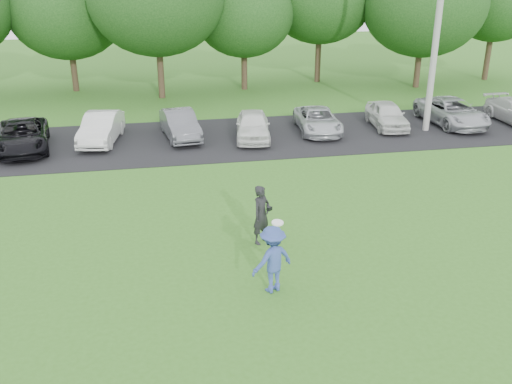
{
  "coord_description": "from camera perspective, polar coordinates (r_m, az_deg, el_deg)",
  "views": [
    {
      "loc": [
        -2.76,
        -10.97,
        7.34
      ],
      "look_at": [
        0.0,
        3.5,
        1.3
      ],
      "focal_mm": 40.0,
      "sensor_mm": 36.0,
      "label": 1
    }
  ],
  "objects": [
    {
      "name": "tree_row",
      "position": [
        34.09,
        -3.75,
        18.15
      ],
      "size": [
        42.39,
        9.85,
        8.64
      ],
      "color": "#38281C",
      "rests_on": "ground"
    },
    {
      "name": "parking_lot",
      "position": [
        25.22,
        -4.06,
        5.34
      ],
      "size": [
        32.0,
        6.5,
        0.03
      ],
      "primitive_type": "cube",
      "color": "black",
      "rests_on": "ground"
    },
    {
      "name": "ground",
      "position": [
        13.48,
        2.84,
        -10.71
      ],
      "size": [
        100.0,
        100.0,
        0.0
      ],
      "primitive_type": "plane",
      "color": "#35691E",
      "rests_on": "ground"
    },
    {
      "name": "parked_cars",
      "position": [
        25.14,
        -4.91,
        6.69
      ],
      "size": [
        30.75,
        4.86,
        1.24
      ],
      "color": "#571613",
      "rests_on": "parking_lot"
    },
    {
      "name": "camera_bystander",
      "position": [
        15.63,
        0.55,
        -2.29
      ],
      "size": [
        0.73,
        0.7,
        1.68
      ],
      "color": "black",
      "rests_on": "ground"
    },
    {
      "name": "utility_pole",
      "position": [
        26.67,
        17.81,
        16.44
      ],
      "size": [
        0.28,
        0.28,
        10.17
      ],
      "primitive_type": "cylinder",
      "color": "#9B9A96",
      "rests_on": "ground"
    },
    {
      "name": "frisbee_player",
      "position": [
        13.41,
        1.67,
        -6.73
      ],
      "size": [
        1.23,
        0.99,
        1.9
      ],
      "color": "#354A96",
      "rests_on": "ground"
    }
  ]
}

